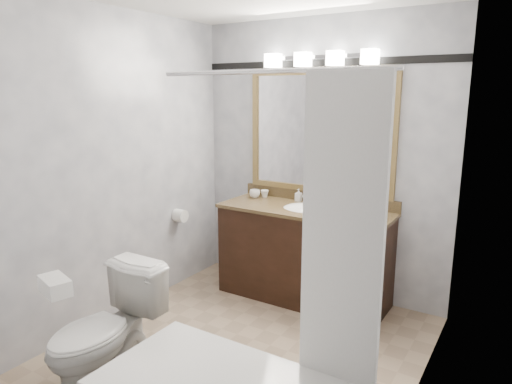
% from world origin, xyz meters
% --- Properties ---
extents(room, '(2.42, 2.62, 2.52)m').
position_xyz_m(room, '(0.00, 0.00, 1.25)').
color(room, '#9D856A').
rests_on(room, ground).
extents(vanity, '(1.53, 0.58, 0.97)m').
position_xyz_m(vanity, '(0.00, 1.02, 0.44)').
color(vanity, black).
rests_on(vanity, ground).
extents(mirror, '(1.40, 0.04, 1.10)m').
position_xyz_m(mirror, '(0.00, 1.28, 1.50)').
color(mirror, olive).
rests_on(mirror, room).
extents(vanity_light_bar, '(1.02, 0.14, 0.12)m').
position_xyz_m(vanity_light_bar, '(0.00, 1.23, 2.13)').
color(vanity_light_bar, silver).
rests_on(vanity_light_bar, room).
extents(accent_stripe, '(2.40, 0.01, 0.06)m').
position_xyz_m(accent_stripe, '(0.00, 1.29, 2.10)').
color(accent_stripe, black).
rests_on(accent_stripe, room).
extents(tp_roll, '(0.11, 0.12, 0.12)m').
position_xyz_m(tp_roll, '(-1.14, 0.66, 0.70)').
color(tp_roll, white).
rests_on(tp_roll, room).
extents(toilet, '(0.44, 0.76, 0.77)m').
position_xyz_m(toilet, '(-0.47, -0.82, 0.39)').
color(toilet, white).
rests_on(toilet, ground).
extents(tissue_box, '(0.24, 0.17, 0.09)m').
position_xyz_m(tissue_box, '(-0.47, -1.12, 0.82)').
color(tissue_box, white).
rests_on(tissue_box, toilet).
extents(coffee_maker, '(0.16, 0.20, 0.31)m').
position_xyz_m(coffee_maker, '(0.41, 1.02, 1.01)').
color(coffee_maker, black).
rests_on(coffee_maker, vanity).
extents(cup_left, '(0.13, 0.13, 0.08)m').
position_xyz_m(cup_left, '(-0.60, 1.14, 0.89)').
color(cup_left, white).
rests_on(cup_left, vanity).
extents(cup_right, '(0.09, 0.09, 0.07)m').
position_xyz_m(cup_right, '(-0.53, 1.21, 0.89)').
color(cup_right, white).
rests_on(cup_right, vanity).
extents(soap_bottle_a, '(0.05, 0.05, 0.12)m').
position_xyz_m(soap_bottle_a, '(-0.17, 1.23, 0.91)').
color(soap_bottle_a, white).
rests_on(soap_bottle_a, vanity).
extents(soap_bottle_b, '(0.08, 0.08, 0.08)m').
position_xyz_m(soap_bottle_b, '(0.06, 1.16, 0.89)').
color(soap_bottle_b, white).
rests_on(soap_bottle_b, vanity).
extents(soap_bar, '(0.09, 0.07, 0.03)m').
position_xyz_m(soap_bar, '(0.16, 1.13, 0.86)').
color(soap_bar, beige).
rests_on(soap_bar, vanity).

